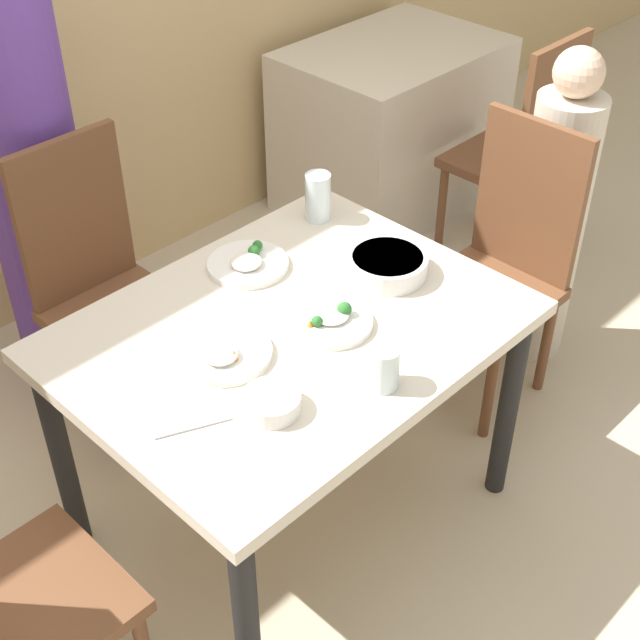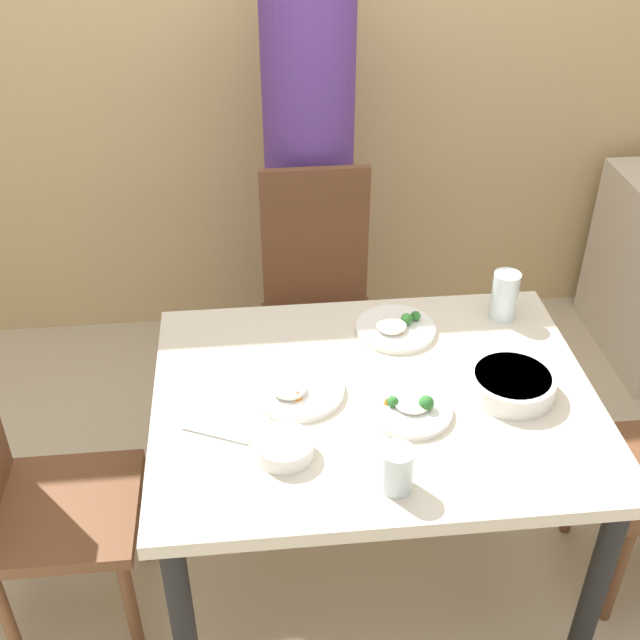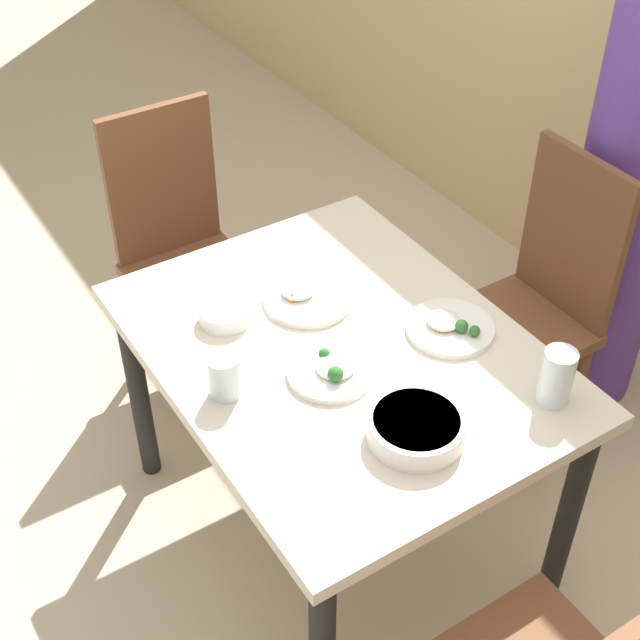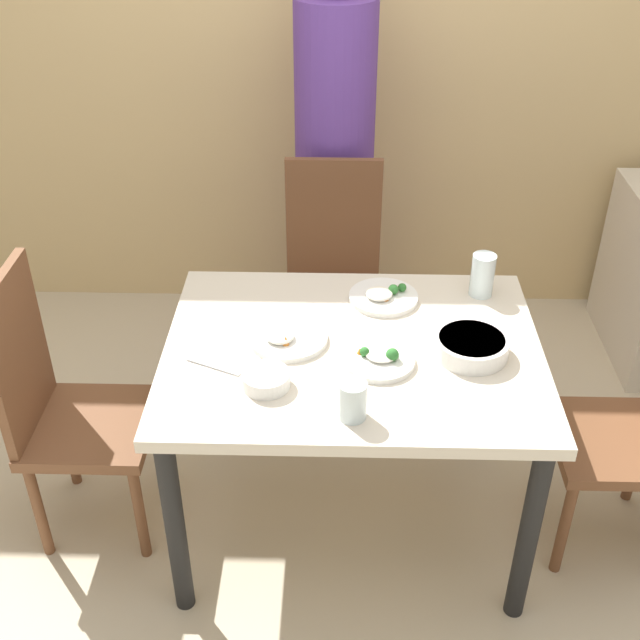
{
  "view_description": "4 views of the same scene",
  "coord_description": "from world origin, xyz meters",
  "px_view_note": "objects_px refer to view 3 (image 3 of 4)",
  "views": [
    {
      "loc": [
        -1.24,
        -1.32,
        2.16
      ],
      "look_at": [
        0.06,
        -0.05,
        0.74
      ],
      "focal_mm": 50.0,
      "sensor_mm": 36.0,
      "label": 1
    },
    {
      "loc": [
        -0.31,
        -1.58,
        2.08
      ],
      "look_at": [
        -0.13,
        0.1,
        0.91
      ],
      "focal_mm": 45.0,
      "sensor_mm": 36.0,
      "label": 2
    },
    {
      "loc": [
        1.41,
        -0.96,
        2.23
      ],
      "look_at": [
        -0.02,
        -0.05,
        0.82
      ],
      "focal_mm": 50.0,
      "sensor_mm": 36.0,
      "label": 3
    },
    {
      "loc": [
        -0.05,
        -1.99,
        2.15
      ],
      "look_at": [
        -0.1,
        0.04,
        0.81
      ],
      "focal_mm": 45.0,
      "sensor_mm": 36.0,
      "label": 4
    }
  ],
  "objects_px": {
    "bowl_curry": "(416,427)",
    "plate_rice_adult": "(306,297)",
    "person_adult": "(631,185)",
    "glass_water_tall": "(224,376)",
    "chair_adult_spot": "(537,298)"
  },
  "relations": [
    {
      "from": "plate_rice_adult",
      "to": "glass_water_tall",
      "type": "distance_m",
      "value": 0.4
    },
    {
      "from": "bowl_curry",
      "to": "plate_rice_adult",
      "type": "height_order",
      "value": "bowl_curry"
    },
    {
      "from": "glass_water_tall",
      "to": "person_adult",
      "type": "bearing_deg",
      "value": 92.62
    },
    {
      "from": "bowl_curry",
      "to": "plate_rice_adult",
      "type": "distance_m",
      "value": 0.56
    },
    {
      "from": "plate_rice_adult",
      "to": "glass_water_tall",
      "type": "xyz_separation_m",
      "value": [
        0.2,
        -0.35,
        0.04
      ]
    },
    {
      "from": "bowl_curry",
      "to": "glass_water_tall",
      "type": "xyz_separation_m",
      "value": [
        -0.36,
        -0.3,
        0.02
      ]
    },
    {
      "from": "person_adult",
      "to": "plate_rice_adult",
      "type": "relative_size",
      "value": 7.14
    },
    {
      "from": "chair_adult_spot",
      "to": "glass_water_tall",
      "type": "height_order",
      "value": "chair_adult_spot"
    },
    {
      "from": "chair_adult_spot",
      "to": "glass_water_tall",
      "type": "bearing_deg",
      "value": -86.62
    },
    {
      "from": "bowl_curry",
      "to": "glass_water_tall",
      "type": "bearing_deg",
      "value": -140.33
    },
    {
      "from": "chair_adult_spot",
      "to": "person_adult",
      "type": "xyz_separation_m",
      "value": [
        0.0,
        0.32,
        0.3
      ]
    },
    {
      "from": "chair_adult_spot",
      "to": "person_adult",
      "type": "height_order",
      "value": "person_adult"
    },
    {
      "from": "person_adult",
      "to": "glass_water_tall",
      "type": "relative_size",
      "value": 15.46
    },
    {
      "from": "chair_adult_spot",
      "to": "person_adult",
      "type": "bearing_deg",
      "value": 90.0
    },
    {
      "from": "person_adult",
      "to": "bowl_curry",
      "type": "height_order",
      "value": "person_adult"
    }
  ]
}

